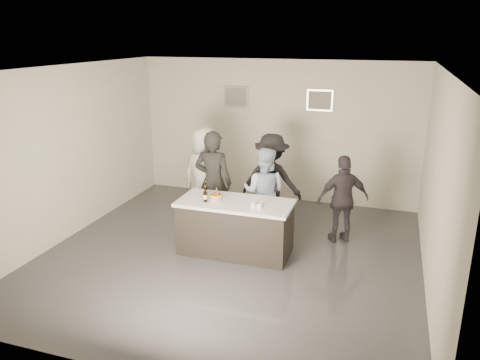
{
  "coord_description": "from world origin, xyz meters",
  "views": [
    {
      "loc": [
        2.32,
        -6.6,
        3.5
      ],
      "look_at": [
        0.0,
        0.5,
        1.15
      ],
      "focal_mm": 35.0,
      "sensor_mm": 36.0,
      "label": 1
    }
  ],
  "objects_px": {
    "person_main_black": "(213,182)",
    "person_guest_back": "(271,181)",
    "person_guest_left": "(205,175)",
    "person_main_blue": "(264,192)",
    "person_guest_right": "(343,199)",
    "bar_counter": "(235,227)",
    "cake": "(216,197)",
    "beer_bottle_b": "(205,194)",
    "beer_bottle_a": "(206,189)"
  },
  "relations": [
    {
      "from": "cake",
      "to": "person_main_black",
      "type": "distance_m",
      "value": 0.8
    },
    {
      "from": "person_main_black",
      "to": "cake",
      "type": "bearing_deg",
      "value": 113.29
    },
    {
      "from": "bar_counter",
      "to": "person_guest_right",
      "type": "xyz_separation_m",
      "value": [
        1.62,
        1.02,
        0.32
      ]
    },
    {
      "from": "person_main_blue",
      "to": "person_guest_right",
      "type": "bearing_deg",
      "value": -172.94
    },
    {
      "from": "beer_bottle_a",
      "to": "person_guest_left",
      "type": "height_order",
      "value": "person_guest_left"
    },
    {
      "from": "beer_bottle_b",
      "to": "person_main_black",
      "type": "xyz_separation_m",
      "value": [
        -0.2,
        0.87,
        -0.09
      ]
    },
    {
      "from": "bar_counter",
      "to": "person_main_black",
      "type": "relative_size",
      "value": 0.99
    },
    {
      "from": "bar_counter",
      "to": "person_guest_right",
      "type": "distance_m",
      "value": 1.94
    },
    {
      "from": "cake",
      "to": "person_guest_left",
      "type": "height_order",
      "value": "person_guest_left"
    },
    {
      "from": "person_main_black",
      "to": "beer_bottle_b",
      "type": "bearing_deg",
      "value": 101.9
    },
    {
      "from": "cake",
      "to": "person_guest_left",
      "type": "bearing_deg",
      "value": 119.76
    },
    {
      "from": "person_guest_left",
      "to": "cake",
      "type": "bearing_deg",
      "value": 125.45
    },
    {
      "from": "bar_counter",
      "to": "person_guest_right",
      "type": "bearing_deg",
      "value": 32.14
    },
    {
      "from": "person_main_black",
      "to": "person_guest_right",
      "type": "height_order",
      "value": "person_main_black"
    },
    {
      "from": "cake",
      "to": "person_main_blue",
      "type": "distance_m",
      "value": 1.05
    },
    {
      "from": "beer_bottle_b",
      "to": "person_main_black",
      "type": "bearing_deg",
      "value": 103.02
    },
    {
      "from": "person_main_blue",
      "to": "person_guest_right",
      "type": "height_order",
      "value": "person_main_blue"
    },
    {
      "from": "person_guest_right",
      "to": "beer_bottle_a",
      "type": "bearing_deg",
      "value": -2.53
    },
    {
      "from": "person_main_black",
      "to": "person_guest_back",
      "type": "distance_m",
      "value": 1.1
    },
    {
      "from": "beer_bottle_a",
      "to": "beer_bottle_b",
      "type": "relative_size",
      "value": 1.0
    },
    {
      "from": "beer_bottle_a",
      "to": "person_guest_back",
      "type": "xyz_separation_m",
      "value": [
        0.81,
        1.25,
        -0.15
      ]
    },
    {
      "from": "bar_counter",
      "to": "person_main_black",
      "type": "bearing_deg",
      "value": 132.58
    },
    {
      "from": "bar_counter",
      "to": "person_guest_left",
      "type": "relative_size",
      "value": 1.01
    },
    {
      "from": "beer_bottle_a",
      "to": "person_guest_back",
      "type": "relative_size",
      "value": 0.15
    },
    {
      "from": "bar_counter",
      "to": "person_main_blue",
      "type": "xyz_separation_m",
      "value": [
        0.25,
        0.85,
        0.36
      ]
    },
    {
      "from": "beer_bottle_b",
      "to": "person_main_blue",
      "type": "distance_m",
      "value": 1.25
    },
    {
      "from": "beer_bottle_b",
      "to": "beer_bottle_a",
      "type": "bearing_deg",
      "value": 110.73
    },
    {
      "from": "person_guest_right",
      "to": "bar_counter",
      "type": "bearing_deg",
      "value": 6.13
    },
    {
      "from": "person_main_blue",
      "to": "person_guest_right",
      "type": "xyz_separation_m",
      "value": [
        1.36,
        0.16,
        -0.04
      ]
    },
    {
      "from": "beer_bottle_b",
      "to": "person_guest_left",
      "type": "xyz_separation_m",
      "value": [
        -0.53,
        1.3,
        -0.11
      ]
    },
    {
      "from": "person_main_black",
      "to": "person_guest_left",
      "type": "relative_size",
      "value": 1.02
    },
    {
      "from": "person_guest_back",
      "to": "person_guest_left",
      "type": "bearing_deg",
      "value": 11.54
    },
    {
      "from": "person_guest_left",
      "to": "person_main_black",
      "type": "bearing_deg",
      "value": 133.39
    },
    {
      "from": "person_guest_right",
      "to": "person_guest_back",
      "type": "bearing_deg",
      "value": -38.82
    },
    {
      "from": "person_main_black",
      "to": "person_guest_back",
      "type": "relative_size",
      "value": 1.07
    },
    {
      "from": "bar_counter",
      "to": "person_guest_left",
      "type": "xyz_separation_m",
      "value": [
        -0.99,
        1.14,
        0.47
      ]
    },
    {
      "from": "cake",
      "to": "person_guest_right",
      "type": "height_order",
      "value": "person_guest_right"
    },
    {
      "from": "person_guest_left",
      "to": "person_guest_back",
      "type": "height_order",
      "value": "person_guest_left"
    },
    {
      "from": "cake",
      "to": "beer_bottle_b",
      "type": "relative_size",
      "value": 0.77
    },
    {
      "from": "person_guest_right",
      "to": "person_guest_left",
      "type": "bearing_deg",
      "value": -28.76
    },
    {
      "from": "person_guest_left",
      "to": "person_guest_back",
      "type": "xyz_separation_m",
      "value": [
        1.25,
        0.18,
        -0.04
      ]
    },
    {
      "from": "cake",
      "to": "person_guest_right",
      "type": "bearing_deg",
      "value": 27.82
    },
    {
      "from": "bar_counter",
      "to": "person_guest_back",
      "type": "relative_size",
      "value": 1.05
    },
    {
      "from": "person_guest_left",
      "to": "person_guest_right",
      "type": "distance_m",
      "value": 2.61
    },
    {
      "from": "beer_bottle_a",
      "to": "beer_bottle_b",
      "type": "xyz_separation_m",
      "value": [
        0.09,
        -0.23,
        0.0
      ]
    },
    {
      "from": "beer_bottle_b",
      "to": "person_guest_back",
      "type": "distance_m",
      "value": 1.65
    },
    {
      "from": "person_guest_right",
      "to": "person_guest_back",
      "type": "relative_size",
      "value": 0.88
    },
    {
      "from": "person_main_blue",
      "to": "person_guest_left",
      "type": "bearing_deg",
      "value": -12.87
    },
    {
      "from": "beer_bottle_b",
      "to": "person_guest_right",
      "type": "bearing_deg",
      "value": 29.47
    },
    {
      "from": "person_main_black",
      "to": "person_guest_back",
      "type": "bearing_deg",
      "value": -147.64
    }
  ]
}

